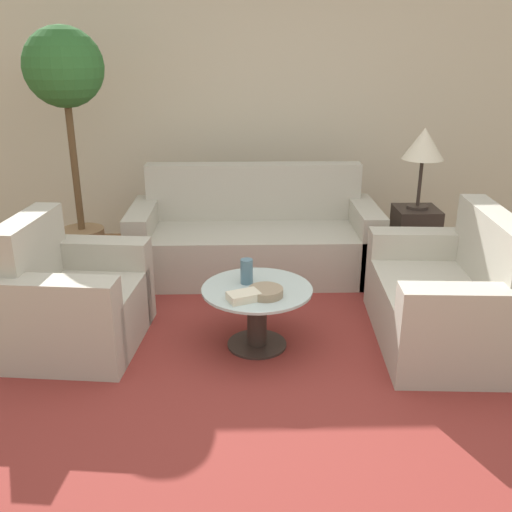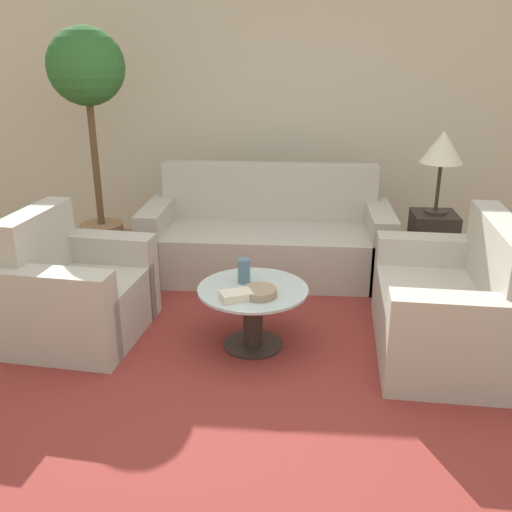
{
  "view_description": "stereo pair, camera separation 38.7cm",
  "coord_description": "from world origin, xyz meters",
  "px_view_note": "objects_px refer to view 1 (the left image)",
  "views": [
    {
      "loc": [
        -0.2,
        -2.77,
        1.91
      ],
      "look_at": [
        -0.11,
        0.85,
        0.55
      ],
      "focal_mm": 40.0,
      "sensor_mm": 36.0,
      "label": 1
    },
    {
      "loc": [
        0.18,
        -2.76,
        1.91
      ],
      "look_at": [
        -0.11,
        0.85,
        0.55
      ],
      "focal_mm": 40.0,
      "sensor_mm": 36.0,
      "label": 2
    }
  ],
  "objects_px": {
    "loveseat": "(451,301)",
    "potted_plant": "(67,101)",
    "vase": "(247,271)",
    "table_lamp": "(424,146)",
    "armchair": "(71,303)",
    "bowl": "(266,292)",
    "book_stack": "(244,296)",
    "coffee_table": "(257,309)",
    "sofa_main": "(254,240)"
  },
  "relations": [
    {
      "from": "sofa_main",
      "to": "bowl",
      "type": "distance_m",
      "value": 1.47
    },
    {
      "from": "loveseat",
      "to": "vase",
      "type": "xyz_separation_m",
      "value": [
        -1.36,
        0.05,
        0.21
      ]
    },
    {
      "from": "vase",
      "to": "armchair",
      "type": "bearing_deg",
      "value": -179.57
    },
    {
      "from": "table_lamp",
      "to": "vase",
      "type": "height_order",
      "value": "table_lamp"
    },
    {
      "from": "loveseat",
      "to": "potted_plant",
      "type": "relative_size",
      "value": 0.63
    },
    {
      "from": "armchair",
      "to": "table_lamp",
      "type": "distance_m",
      "value": 3.03
    },
    {
      "from": "armchair",
      "to": "coffee_table",
      "type": "xyz_separation_m",
      "value": [
        1.23,
        -0.07,
        -0.02
      ]
    },
    {
      "from": "table_lamp",
      "to": "sofa_main",
      "type": "bearing_deg",
      "value": 178.74
    },
    {
      "from": "armchair",
      "to": "coffee_table",
      "type": "height_order",
      "value": "armchair"
    },
    {
      "from": "coffee_table",
      "to": "table_lamp",
      "type": "relative_size",
      "value": 1.06
    },
    {
      "from": "armchair",
      "to": "book_stack",
      "type": "distance_m",
      "value": 1.18
    },
    {
      "from": "sofa_main",
      "to": "potted_plant",
      "type": "height_order",
      "value": "potted_plant"
    },
    {
      "from": "armchair",
      "to": "coffee_table",
      "type": "bearing_deg",
      "value": -87.38
    },
    {
      "from": "table_lamp",
      "to": "potted_plant",
      "type": "distance_m",
      "value": 2.96
    },
    {
      "from": "vase",
      "to": "book_stack",
      "type": "xyz_separation_m",
      "value": [
        -0.02,
        -0.27,
        -0.06
      ]
    },
    {
      "from": "book_stack",
      "to": "vase",
      "type": "bearing_deg",
      "value": 62.35
    },
    {
      "from": "sofa_main",
      "to": "armchair",
      "type": "distance_m",
      "value": 1.78
    },
    {
      "from": "armchair",
      "to": "bowl",
      "type": "height_order",
      "value": "armchair"
    },
    {
      "from": "book_stack",
      "to": "loveseat",
      "type": "bearing_deg",
      "value": -14.09
    },
    {
      "from": "vase",
      "to": "bowl",
      "type": "height_order",
      "value": "vase"
    },
    {
      "from": "loveseat",
      "to": "potted_plant",
      "type": "height_order",
      "value": "potted_plant"
    },
    {
      "from": "armchair",
      "to": "bowl",
      "type": "xyz_separation_m",
      "value": [
        1.28,
        -0.2,
        0.15
      ]
    },
    {
      "from": "vase",
      "to": "table_lamp",
      "type": "bearing_deg",
      "value": 39.68
    },
    {
      "from": "armchair",
      "to": "loveseat",
      "type": "xyz_separation_m",
      "value": [
        2.52,
        -0.04,
        -0.0
      ]
    },
    {
      "from": "armchair",
      "to": "table_lamp",
      "type": "bearing_deg",
      "value": -58.89
    },
    {
      "from": "potted_plant",
      "to": "vase",
      "type": "distance_m",
      "value": 2.23
    },
    {
      "from": "coffee_table",
      "to": "bowl",
      "type": "xyz_separation_m",
      "value": [
        0.05,
        -0.12,
        0.17
      ]
    },
    {
      "from": "vase",
      "to": "bowl",
      "type": "xyz_separation_m",
      "value": [
        0.12,
        -0.2,
        -0.06
      ]
    },
    {
      "from": "loveseat",
      "to": "coffee_table",
      "type": "relative_size",
      "value": 1.78
    },
    {
      "from": "armchair",
      "to": "table_lamp",
      "type": "relative_size",
      "value": 1.46
    },
    {
      "from": "sofa_main",
      "to": "loveseat",
      "type": "height_order",
      "value": "sofa_main"
    },
    {
      "from": "table_lamp",
      "to": "book_stack",
      "type": "height_order",
      "value": "table_lamp"
    },
    {
      "from": "vase",
      "to": "potted_plant",
      "type": "bearing_deg",
      "value": 136.03
    },
    {
      "from": "loveseat",
      "to": "potted_plant",
      "type": "distance_m",
      "value": 3.37
    },
    {
      "from": "sofa_main",
      "to": "bowl",
      "type": "bearing_deg",
      "value": -88.5
    },
    {
      "from": "armchair",
      "to": "loveseat",
      "type": "distance_m",
      "value": 2.52
    },
    {
      "from": "potted_plant",
      "to": "vase",
      "type": "bearing_deg",
      "value": -43.97
    },
    {
      "from": "coffee_table",
      "to": "table_lamp",
      "type": "xyz_separation_m",
      "value": [
        1.41,
        1.31,
        0.84
      ]
    },
    {
      "from": "potted_plant",
      "to": "book_stack",
      "type": "relative_size",
      "value": 9.05
    },
    {
      "from": "sofa_main",
      "to": "potted_plant",
      "type": "xyz_separation_m",
      "value": [
        -1.53,
        0.14,
        1.17
      ]
    },
    {
      "from": "loveseat",
      "to": "vase",
      "type": "height_order",
      "value": "loveseat"
    },
    {
      "from": "bowl",
      "to": "loveseat",
      "type": "bearing_deg",
      "value": 7.26
    },
    {
      "from": "loveseat",
      "to": "table_lamp",
      "type": "distance_m",
      "value": 1.52
    },
    {
      "from": "table_lamp",
      "to": "bowl",
      "type": "relative_size",
      "value": 3.1
    },
    {
      "from": "bowl",
      "to": "coffee_table",
      "type": "bearing_deg",
      "value": 112.83
    },
    {
      "from": "potted_plant",
      "to": "vase",
      "type": "relative_size",
      "value": 12.31
    },
    {
      "from": "sofa_main",
      "to": "book_stack",
      "type": "bearing_deg",
      "value": -93.73
    },
    {
      "from": "sofa_main",
      "to": "vase",
      "type": "xyz_separation_m",
      "value": [
        -0.08,
        -1.26,
        0.21
      ]
    },
    {
      "from": "potted_plant",
      "to": "bowl",
      "type": "height_order",
      "value": "potted_plant"
    },
    {
      "from": "coffee_table",
      "to": "book_stack",
      "type": "relative_size",
      "value": 3.18
    }
  ]
}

